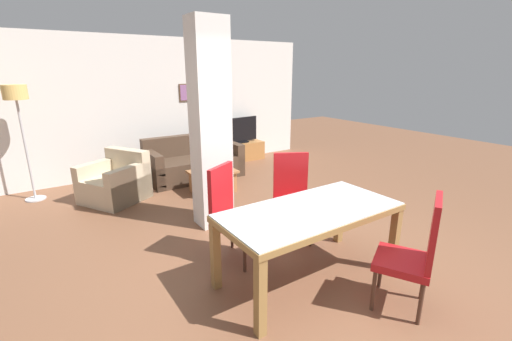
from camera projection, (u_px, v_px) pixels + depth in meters
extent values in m
plane|color=brown|center=(307.00, 278.00, 3.56)|extent=(18.00, 18.00, 0.00)
cube|color=silver|center=(153.00, 106.00, 6.94)|extent=(7.20, 0.06, 2.70)
cube|color=brown|center=(189.00, 92.00, 7.25)|extent=(0.44, 0.02, 0.36)
cube|color=#8C598C|center=(189.00, 92.00, 7.24)|extent=(0.40, 0.01, 0.32)
cube|color=silver|center=(210.00, 127.00, 4.46)|extent=(0.46, 0.36, 2.70)
cube|color=olive|center=(341.00, 228.00, 3.02)|extent=(1.81, 0.06, 0.06)
cube|color=olive|center=(285.00, 200.00, 3.67)|extent=(1.81, 0.06, 0.06)
cube|color=olive|center=(233.00, 236.00, 2.88)|extent=(0.06, 0.75, 0.06)
cube|color=olive|center=(369.00, 195.00, 3.81)|extent=(0.06, 0.75, 0.06)
cube|color=silver|center=(311.00, 209.00, 3.34)|extent=(1.79, 0.85, 0.01)
cube|color=olive|center=(260.00, 298.00, 2.69)|extent=(0.08, 0.08, 0.70)
cube|color=olive|center=(394.00, 240.00, 3.60)|extent=(0.08, 0.08, 0.70)
cube|color=olive|center=(215.00, 255.00, 3.31)|extent=(0.08, 0.08, 0.70)
cube|color=olive|center=(340.00, 215.00, 4.22)|extent=(0.08, 0.08, 0.70)
cube|color=#B5161A|center=(293.00, 207.00, 4.24)|extent=(0.62, 0.62, 0.07)
cube|color=#B5161A|center=(291.00, 176.00, 4.34)|extent=(0.41, 0.25, 0.61)
cylinder|color=#4C2F22|center=(311.00, 230.00, 4.15)|extent=(0.04, 0.04, 0.41)
cylinder|color=#4C2F22|center=(280.00, 232.00, 4.11)|extent=(0.04, 0.04, 0.41)
cylinder|color=#4C2F22|center=(304.00, 217.00, 4.51)|extent=(0.04, 0.04, 0.41)
cylinder|color=#4C2F22|center=(275.00, 218.00, 4.48)|extent=(0.04, 0.04, 0.41)
cube|color=red|center=(238.00, 223.00, 3.79)|extent=(0.63, 0.63, 0.07)
cube|color=red|center=(221.00, 192.00, 3.78)|extent=(0.40, 0.26, 0.61)
cylinder|color=#4C2F22|center=(260.00, 239.00, 3.93)|extent=(0.04, 0.04, 0.41)
cylinder|color=#4C2F22|center=(245.00, 254.00, 3.61)|extent=(0.04, 0.04, 0.41)
cylinder|color=#4C2F22|center=(232.00, 232.00, 4.10)|extent=(0.04, 0.04, 0.41)
cylinder|color=#4C2F22|center=(214.00, 246.00, 3.77)|extent=(0.04, 0.04, 0.41)
cube|color=#B4181E|center=(402.00, 262.00, 3.03)|extent=(0.62, 0.62, 0.07)
cube|color=#B4181E|center=(434.00, 232.00, 2.84)|extent=(0.41, 0.25, 0.61)
cylinder|color=#4C2F22|center=(373.00, 290.00, 3.03)|extent=(0.04, 0.04, 0.41)
cylinder|color=#4C2F22|center=(381.00, 269.00, 3.35)|extent=(0.04, 0.04, 0.41)
cylinder|color=#4C2F22|center=(421.00, 304.00, 2.85)|extent=(0.04, 0.04, 0.41)
cylinder|color=#4C2F22|center=(423.00, 280.00, 3.17)|extent=(0.04, 0.04, 0.41)
cube|color=#493527|center=(195.00, 168.00, 6.75)|extent=(1.81, 0.87, 0.42)
cube|color=#493527|center=(187.00, 144.00, 6.90)|extent=(1.81, 0.18, 0.39)
cube|color=#493527|center=(231.00, 157.00, 7.15)|extent=(0.16, 0.87, 0.64)
cube|color=#493527|center=(153.00, 169.00, 6.28)|extent=(0.16, 0.87, 0.64)
cube|color=beige|center=(115.00, 189.00, 5.59)|extent=(1.16, 1.15, 0.40)
cube|color=beige|center=(128.00, 161.00, 5.77)|extent=(0.58, 0.82, 0.40)
cube|color=beige|center=(130.00, 186.00, 5.41)|extent=(0.81, 0.55, 0.62)
cube|color=beige|center=(99.00, 180.00, 5.71)|extent=(0.81, 0.55, 0.62)
cube|color=#A46A3F|center=(213.00, 172.00, 5.94)|extent=(0.78, 0.55, 0.04)
cube|color=#A46A3F|center=(213.00, 182.00, 6.00)|extent=(0.70, 0.47, 0.35)
cylinder|color=#B2B7BC|center=(202.00, 165.00, 5.94)|extent=(0.08, 0.08, 0.17)
cylinder|color=#B2B7BC|center=(202.00, 159.00, 5.91)|extent=(0.03, 0.03, 0.06)
cylinder|color=#B7B7BC|center=(202.00, 157.00, 5.90)|extent=(0.04, 0.04, 0.01)
cube|color=#AC7039|center=(240.00, 152.00, 8.05)|extent=(1.14, 0.40, 0.42)
cube|color=black|center=(240.00, 142.00, 7.98)|extent=(0.40, 0.24, 0.03)
cube|color=black|center=(240.00, 130.00, 7.90)|extent=(0.95, 0.17, 0.56)
cylinder|color=#B7B7BC|center=(36.00, 199.00, 5.68)|extent=(0.31, 0.31, 0.02)
cylinder|color=#B7B7BC|center=(26.00, 151.00, 5.45)|extent=(0.04, 0.04, 1.61)
cylinder|color=#E5BC66|center=(15.00, 92.00, 5.19)|extent=(0.34, 0.34, 0.22)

